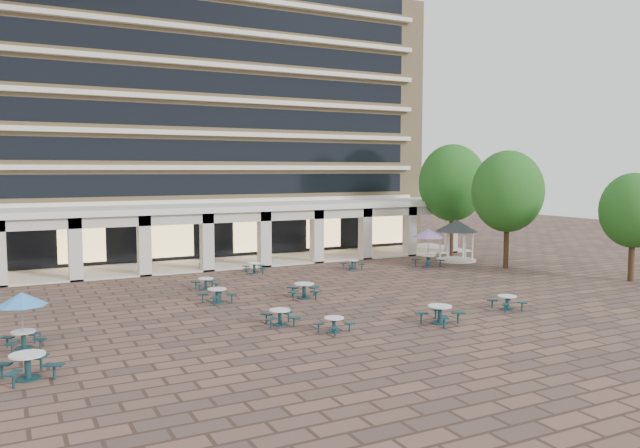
# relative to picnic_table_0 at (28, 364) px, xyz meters

# --- Properties ---
(ground) EXTENTS (120.00, 120.00, 0.00)m
(ground) POSITION_rel_picnic_table_0_xyz_m (14.00, 6.48, -0.51)
(ground) COLOR brown
(ground) RESTS_ON ground
(apartment_building) EXTENTS (40.00, 15.50, 25.20)m
(apartment_building) POSITION_rel_picnic_table_0_xyz_m (14.00, 31.95, 12.09)
(apartment_building) COLOR tan
(apartment_building) RESTS_ON ground
(retail_arcade) EXTENTS (42.00, 6.60, 4.40)m
(retail_arcade) POSITION_rel_picnic_table_0_xyz_m (14.00, 21.28, 2.49)
(retail_arcade) COLOR white
(retail_arcade) RESTS_ON ground
(picnic_table_0) EXTENTS (2.24, 2.24, 0.86)m
(picnic_table_0) POSITION_rel_picnic_table_0_xyz_m (0.00, 0.00, 0.00)
(picnic_table_0) COLOR #163D43
(picnic_table_0) RESTS_ON ground
(picnic_table_1) EXTENTS (1.78, 1.78, 0.71)m
(picnic_table_1) POSITION_rel_picnic_table_0_xyz_m (10.33, 2.82, -0.09)
(picnic_table_1) COLOR #163D43
(picnic_table_1) RESTS_ON ground
(picnic_table_2) EXTENTS (1.73, 1.73, 0.64)m
(picnic_table_2) POSITION_rel_picnic_table_0_xyz_m (11.90, 0.65, -0.13)
(picnic_table_2) COLOR #163D43
(picnic_table_2) RESTS_ON ground
(picnic_table_3) EXTENTS (1.66, 1.66, 0.70)m
(picnic_table_3) POSITION_rel_picnic_table_0_xyz_m (21.63, 0.53, -0.10)
(picnic_table_3) COLOR #163D43
(picnic_table_3) RESTS_ON ground
(picnic_table_4) EXTENTS (1.90, 1.90, 2.20)m
(picnic_table_4) POSITION_rel_picnic_table_0_xyz_m (0.00, 4.03, 1.35)
(picnic_table_4) COLOR #163D43
(picnic_table_4) RESTS_ON ground
(picnic_table_5) EXTENTS (2.23, 2.23, 0.82)m
(picnic_table_5) POSITION_rel_picnic_table_0_xyz_m (13.84, 7.60, -0.02)
(picnic_table_5) COLOR #163D43
(picnic_table_5) RESTS_ON ground
(picnic_table_7) EXTENTS (2.18, 2.18, 0.81)m
(picnic_table_7) POSITION_rel_picnic_table_0_xyz_m (16.90, -0.18, -0.03)
(picnic_table_7) COLOR #163D43
(picnic_table_7) RESTS_ON ground
(picnic_table_8) EXTENTS (1.56, 1.56, 0.66)m
(picnic_table_8) POSITION_rel_picnic_table_0_xyz_m (9.84, 12.46, -0.12)
(picnic_table_8) COLOR #163D43
(picnic_table_8) RESTS_ON ground
(picnic_table_9) EXTENTS (1.95, 1.95, 0.75)m
(picnic_table_9) POSITION_rel_picnic_table_0_xyz_m (9.30, 8.66, -0.07)
(picnic_table_9) COLOR #163D43
(picnic_table_9) RESTS_ON ground
(picnic_table_10) EXTENTS (1.49, 1.49, 0.66)m
(picnic_table_10) POSITION_rel_picnic_table_0_xyz_m (21.14, 14.96, -0.12)
(picnic_table_10) COLOR #163D43
(picnic_table_10) RESTS_ON ground
(picnic_table_11) EXTENTS (2.36, 2.36, 2.72)m
(picnic_table_11) POSITION_rel_picnic_table_0_xyz_m (26.53, 13.47, 1.80)
(picnic_table_11) COLOR #163D43
(picnic_table_11) RESTS_ON ground
(picnic_table_13) EXTENTS (1.87, 1.87, 0.71)m
(picnic_table_13) POSITION_rel_picnic_table_0_xyz_m (14.40, 16.48, -0.09)
(picnic_table_13) COLOR #163D43
(picnic_table_13) RESTS_ON ground
(gazebo) EXTENTS (3.32, 3.32, 3.09)m
(gazebo) POSITION_rel_picnic_table_0_xyz_m (30.15, 14.76, 1.81)
(gazebo) COLOR beige
(gazebo) RESTS_ON ground
(tree_east_a) EXTENTS (4.98, 4.98, 8.29)m
(tree_east_a) POSITION_rel_picnic_table_0_xyz_m (31.02, 10.42, 4.90)
(tree_east_a) COLOR #46321C
(tree_east_a) RESTS_ON ground
(tree_east_b) EXTENTS (4.06, 4.06, 6.76)m
(tree_east_b) POSITION_rel_picnic_table_0_xyz_m (34.28, 3.00, 3.90)
(tree_east_b) COLOR #46321C
(tree_east_b) RESTS_ON ground
(tree_east_c) EXTENTS (5.40, 5.40, 8.99)m
(tree_east_c) POSITION_rel_picnic_table_0_xyz_m (31.91, 17.53, 5.36)
(tree_east_c) COLOR #46321C
(tree_east_c) RESTS_ON ground
(planter_left) EXTENTS (1.50, 0.67, 1.16)m
(planter_left) POSITION_rel_picnic_table_0_xyz_m (12.28, 19.38, -0.09)
(planter_left) COLOR gray
(planter_left) RESTS_ON ground
(planter_right) EXTENTS (1.50, 0.70, 1.19)m
(planter_right) POSITION_rel_picnic_table_0_xyz_m (16.70, 19.38, -0.06)
(planter_right) COLOR gray
(planter_right) RESTS_ON ground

